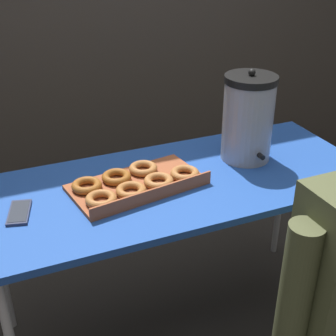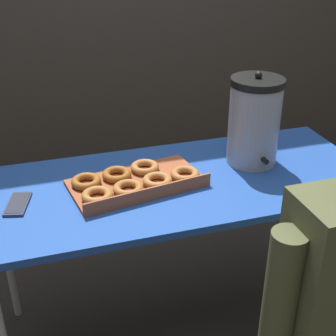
{
  "view_description": "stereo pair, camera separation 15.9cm",
  "coord_description": "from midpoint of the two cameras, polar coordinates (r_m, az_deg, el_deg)",
  "views": [
    {
      "loc": [
        -0.66,
        -1.44,
        1.65
      ],
      "look_at": [
        -0.05,
        0.0,
        0.82
      ],
      "focal_mm": 50.0,
      "sensor_mm": 36.0,
      "label": 1
    },
    {
      "loc": [
        -0.51,
        -1.49,
        1.65
      ],
      "look_at": [
        -0.05,
        0.0,
        0.82
      ],
      "focal_mm": 50.0,
      "sensor_mm": 36.0,
      "label": 2
    }
  ],
  "objects": [
    {
      "name": "ground_plane",
      "position": [
        2.28,
        -0.85,
        -18.3
      ],
      "size": [
        12.0,
        12.0,
        0.0
      ],
      "primitive_type": "plane",
      "color": "#2D2B28"
    },
    {
      "name": "coffee_urn",
      "position": [
        1.92,
        7.38,
        6.02
      ],
      "size": [
        0.21,
        0.24,
        0.38
      ],
      "color": "#939399",
      "rests_on": "folding_table"
    },
    {
      "name": "donut_box",
      "position": [
        1.75,
        -6.64,
        -1.93
      ],
      "size": [
        0.53,
        0.34,
        0.05
      ],
      "rotation": [
        0.0,
        0.0,
        0.16
      ],
      "color": "brown",
      "rests_on": "folding_table"
    },
    {
      "name": "cell_phone",
      "position": [
        1.71,
        -20.28,
        -5.17
      ],
      "size": [
        0.1,
        0.16,
        0.01
      ],
      "rotation": [
        0.0,
        0.0,
        -0.25
      ],
      "color": "#2D334C",
      "rests_on": "folding_table"
    },
    {
      "name": "folding_table",
      "position": [
        1.84,
        -1.0,
        -2.84
      ],
      "size": [
        1.51,
        0.64,
        0.76
      ],
      "color": "#1E479E",
      "rests_on": "ground"
    }
  ]
}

